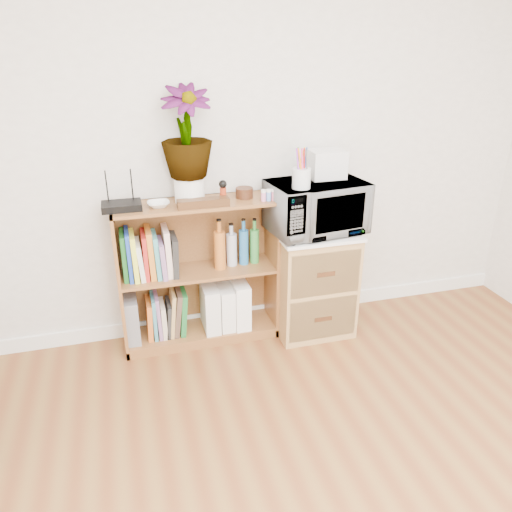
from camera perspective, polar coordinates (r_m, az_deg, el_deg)
name	(u,v)px	position (r m, az deg, el deg)	size (l,w,h in m)	color
skirting_board	(246,313)	(3.59, -1.10, -6.50)	(4.00, 0.02, 0.10)	white
bookshelf	(199,273)	(3.21, -6.59, -1.98)	(1.00, 0.30, 0.95)	brown
wicker_unit	(312,282)	(3.38, 6.37, -2.93)	(0.50, 0.45, 0.70)	#9E7542
microwave	(316,207)	(3.17, 6.87, 5.60)	(0.58, 0.40, 0.32)	white
pen_cup	(301,178)	(2.96, 5.21, 8.84)	(0.11, 0.11, 0.12)	silver
small_appliance	(326,164)	(3.21, 8.01, 10.39)	(0.22, 0.18, 0.17)	silver
router	(122,206)	(2.98, -15.10, 5.54)	(0.22, 0.15, 0.04)	black
white_bowl	(158,204)	(2.98, -11.09, 5.82)	(0.13, 0.13, 0.03)	silver
plant_pot	(189,189)	(3.03, -7.61, 7.55)	(0.18, 0.18, 0.15)	white
potted_plant	(186,132)	(2.95, -7.97, 13.85)	(0.29, 0.29, 0.52)	#2B6D31
trinket_box	(203,203)	(2.94, -6.04, 6.06)	(0.30, 0.08, 0.05)	#3A200F
kokeshi_doll	(223,195)	(3.01, -3.78, 6.99)	(0.04, 0.04, 0.09)	#992C12
wooden_bowl	(244,193)	(3.09, -1.35, 7.23)	(0.11, 0.11, 0.06)	#341E0E
paint_jars	(269,196)	(3.03, 1.46, 6.89)	(0.12, 0.04, 0.06)	pink
file_box	(131,318)	(3.30, -14.06, -6.85)	(0.09, 0.24, 0.30)	slate
magazine_holder_left	(210,307)	(3.33, -5.27, -5.81)	(0.10, 0.25, 0.31)	silver
magazine_holder_mid	(225,306)	(3.35, -3.53, -5.72)	(0.09, 0.23, 0.29)	white
magazine_holder_right	(240,302)	(3.36, -1.89, -5.33)	(0.10, 0.25, 0.32)	white
cookbooks	(149,255)	(3.12, -12.12, 0.13)	(0.33, 0.20, 0.31)	#1A6523
liquor_bottles	(235,244)	(3.18, -2.40, 1.35)	(0.30, 0.07, 0.32)	#BE6523
lower_books	(167,314)	(3.32, -10.18, -6.59)	(0.27, 0.19, 0.30)	#C86023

